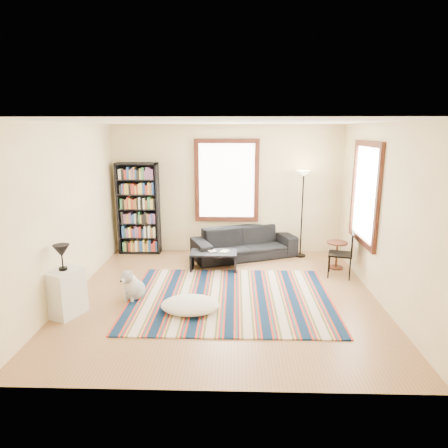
{
  "coord_description": "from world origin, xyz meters",
  "views": [
    {
      "loc": [
        0.2,
        -6.18,
        2.69
      ],
      "look_at": [
        0.0,
        0.5,
        1.1
      ],
      "focal_mm": 32.0,
      "sensor_mm": 36.0,
      "label": 1
    }
  ],
  "objects_px": {
    "bookshelf": "(139,209)",
    "white_cabinet": "(65,292)",
    "sofa": "(244,243)",
    "floor_lamp": "(302,214)",
    "folding_chair": "(340,254)",
    "side_table": "(337,255)",
    "dog": "(134,283)",
    "floor_cushion": "(190,305)",
    "coffee_table": "(214,261)"
  },
  "relations": [
    {
      "from": "side_table",
      "to": "bookshelf",
      "type": "bearing_deg",
      "value": 167.33
    },
    {
      "from": "floor_cushion",
      "to": "side_table",
      "type": "xyz_separation_m",
      "value": [
        2.68,
        2.03,
        0.16
      ]
    },
    {
      "from": "bookshelf",
      "to": "dog",
      "type": "distance_m",
      "value": 2.65
    },
    {
      "from": "bookshelf",
      "to": "side_table",
      "type": "distance_m",
      "value": 4.29
    },
    {
      "from": "side_table",
      "to": "white_cabinet",
      "type": "distance_m",
      "value": 5.0
    },
    {
      "from": "sofa",
      "to": "bookshelf",
      "type": "distance_m",
      "value": 2.42
    },
    {
      "from": "floor_cushion",
      "to": "dog",
      "type": "distance_m",
      "value": 1.07
    },
    {
      "from": "side_table",
      "to": "floor_lamp",
      "type": "bearing_deg",
      "value": 128.01
    },
    {
      "from": "bookshelf",
      "to": "white_cabinet",
      "type": "xyz_separation_m",
      "value": [
        -0.38,
        -3.1,
        -0.65
      ]
    },
    {
      "from": "dog",
      "to": "coffee_table",
      "type": "bearing_deg",
      "value": 72.54
    },
    {
      "from": "dog",
      "to": "bookshelf",
      "type": "bearing_deg",
      "value": 123.73
    },
    {
      "from": "folding_chair",
      "to": "dog",
      "type": "xyz_separation_m",
      "value": [
        -3.58,
        -1.13,
        -0.17
      ]
    },
    {
      "from": "white_cabinet",
      "to": "dog",
      "type": "xyz_separation_m",
      "value": [
        0.87,
        0.6,
        -0.09
      ]
    },
    {
      "from": "sofa",
      "to": "floor_lamp",
      "type": "height_order",
      "value": "floor_lamp"
    },
    {
      "from": "folding_chair",
      "to": "white_cabinet",
      "type": "distance_m",
      "value": 4.78
    },
    {
      "from": "folding_chair",
      "to": "white_cabinet",
      "type": "height_order",
      "value": "folding_chair"
    },
    {
      "from": "sofa",
      "to": "floor_lamp",
      "type": "xyz_separation_m",
      "value": [
        1.22,
        0.1,
        0.61
      ]
    },
    {
      "from": "sofa",
      "to": "white_cabinet",
      "type": "xyz_separation_m",
      "value": [
        -2.69,
        -2.83,
        0.03
      ]
    },
    {
      "from": "floor_cushion",
      "to": "white_cabinet",
      "type": "xyz_separation_m",
      "value": [
        -1.82,
        -0.14,
        0.24
      ]
    },
    {
      "from": "bookshelf",
      "to": "white_cabinet",
      "type": "distance_m",
      "value": 3.19
    },
    {
      "from": "floor_lamp",
      "to": "white_cabinet",
      "type": "xyz_separation_m",
      "value": [
        -3.91,
        -2.93,
        -0.58
      ]
    },
    {
      "from": "folding_chair",
      "to": "floor_lamp",
      "type": "bearing_deg",
      "value": 130.38
    },
    {
      "from": "floor_cushion",
      "to": "white_cabinet",
      "type": "bearing_deg",
      "value": -175.59
    },
    {
      "from": "bookshelf",
      "to": "white_cabinet",
      "type": "bearing_deg",
      "value": -96.93
    },
    {
      "from": "white_cabinet",
      "to": "floor_cushion",
      "type": "bearing_deg",
      "value": 27.29
    },
    {
      "from": "coffee_table",
      "to": "folding_chair",
      "type": "bearing_deg",
      "value": -7.2
    },
    {
      "from": "folding_chair",
      "to": "dog",
      "type": "height_order",
      "value": "folding_chair"
    },
    {
      "from": "floor_lamp",
      "to": "white_cabinet",
      "type": "distance_m",
      "value": 4.92
    },
    {
      "from": "folding_chair",
      "to": "side_table",
      "type": "bearing_deg",
      "value": 99.56
    },
    {
      "from": "sofa",
      "to": "white_cabinet",
      "type": "relative_size",
      "value": 3.11
    },
    {
      "from": "sofa",
      "to": "folding_chair",
      "type": "relative_size",
      "value": 2.53
    },
    {
      "from": "sofa",
      "to": "dog",
      "type": "xyz_separation_m",
      "value": [
        -1.82,
        -2.23,
        -0.05
      ]
    },
    {
      "from": "bookshelf",
      "to": "floor_lamp",
      "type": "relative_size",
      "value": 1.08
    },
    {
      "from": "coffee_table",
      "to": "white_cabinet",
      "type": "height_order",
      "value": "white_cabinet"
    },
    {
      "from": "floor_cushion",
      "to": "bookshelf",
      "type": "bearing_deg",
      "value": 116.09
    },
    {
      "from": "bookshelf",
      "to": "coffee_table",
      "type": "relative_size",
      "value": 2.22
    },
    {
      "from": "sofa",
      "to": "coffee_table",
      "type": "distance_m",
      "value": 1.01
    },
    {
      "from": "bookshelf",
      "to": "dog",
      "type": "xyz_separation_m",
      "value": [
        0.49,
        -2.5,
        -0.74
      ]
    },
    {
      "from": "floor_lamp",
      "to": "side_table",
      "type": "xyz_separation_m",
      "value": [
        0.59,
        -0.76,
        -0.66
      ]
    },
    {
      "from": "folding_chair",
      "to": "dog",
      "type": "bearing_deg",
      "value": -146.4
    },
    {
      "from": "coffee_table",
      "to": "side_table",
      "type": "bearing_deg",
      "value": 3.31
    },
    {
      "from": "sofa",
      "to": "floor_cushion",
      "type": "relative_size",
      "value": 2.45
    },
    {
      "from": "floor_lamp",
      "to": "side_table",
      "type": "relative_size",
      "value": 3.44
    },
    {
      "from": "side_table",
      "to": "white_cabinet",
      "type": "height_order",
      "value": "white_cabinet"
    },
    {
      "from": "side_table",
      "to": "coffee_table",
      "type": "bearing_deg",
      "value": -176.69
    },
    {
      "from": "side_table",
      "to": "white_cabinet",
      "type": "xyz_separation_m",
      "value": [
        -4.5,
        -2.17,
        0.08
      ]
    },
    {
      "from": "coffee_table",
      "to": "folding_chair",
      "type": "height_order",
      "value": "folding_chair"
    },
    {
      "from": "sofa",
      "to": "side_table",
      "type": "xyz_separation_m",
      "value": [
        1.81,
        -0.66,
        -0.05
      ]
    },
    {
      "from": "floor_lamp",
      "to": "white_cabinet",
      "type": "relative_size",
      "value": 2.66
    },
    {
      "from": "folding_chair",
      "to": "dog",
      "type": "relative_size",
      "value": 1.63
    }
  ]
}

